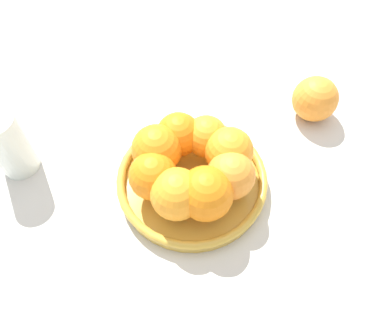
{
  "coord_description": "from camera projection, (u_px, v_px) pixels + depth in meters",
  "views": [
    {
      "loc": [
        0.19,
        0.25,
        0.54
      ],
      "look_at": [
        0.0,
        0.0,
        0.07
      ],
      "focal_mm": 35.0,
      "sensor_mm": 36.0,
      "label": 1
    }
  ],
  "objects": [
    {
      "name": "ground_plane",
      "position": [
        192.0,
        185.0,
        0.62
      ],
      "size": [
        4.0,
        4.0,
        0.0
      ],
      "primitive_type": "plane",
      "color": "beige"
    },
    {
      "name": "fruit_bowl",
      "position": [
        192.0,
        180.0,
        0.61
      ],
      "size": [
        0.24,
        0.24,
        0.03
      ],
      "color": "gold",
      "rests_on": "ground_plane"
    },
    {
      "name": "orange_pile",
      "position": [
        192.0,
        165.0,
        0.56
      ],
      "size": [
        0.19,
        0.19,
        0.08
      ],
      "color": "orange",
      "rests_on": "fruit_bowl"
    },
    {
      "name": "stray_orange",
      "position": [
        315.0,
        99.0,
        0.67
      ],
      "size": [
        0.08,
        0.08,
        0.08
      ],
      "primitive_type": "sphere",
      "color": "orange",
      "rests_on": "ground_plane"
    },
    {
      "name": "drinking_glass",
      "position": [
        8.0,
        144.0,
        0.59
      ],
      "size": [
        0.06,
        0.06,
        0.12
      ],
      "primitive_type": "cylinder",
      "color": "silver",
      "rests_on": "ground_plane"
    }
  ]
}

